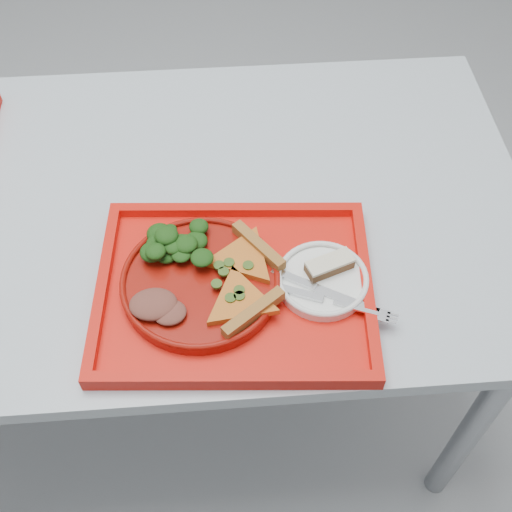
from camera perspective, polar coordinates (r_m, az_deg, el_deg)
name	(u,v)px	position (r m, az deg, el deg)	size (l,w,h in m)	color
ground	(151,387)	(1.84, -9.32, -11.41)	(10.00, 10.00, 0.00)	#97999F
table	(105,233)	(1.27, -13.24, 2.04)	(1.60, 0.80, 0.75)	#AEB8C3
tray_main	(235,291)	(1.06, -1.91, -3.15)	(0.45, 0.35, 0.01)	red
dinner_plate	(201,283)	(1.06, -4.94, -2.42)	(0.26, 0.26, 0.02)	maroon
side_plate	(322,281)	(1.06, 5.91, -2.25)	(0.15, 0.15, 0.01)	white
pizza_slice_a	(240,299)	(1.01, -1.46, -3.87)	(0.13, 0.12, 0.02)	orange
pizza_slice_b	(243,256)	(1.06, -1.14, -0.03)	(0.13, 0.12, 0.02)	orange
salad_heap	(178,240)	(1.07, -6.93, 1.42)	(0.10, 0.09, 0.05)	black
meat_portion	(153,304)	(1.02, -9.11, -4.25)	(0.08, 0.06, 0.02)	brown
dessert_bar	(330,265)	(1.06, 6.55, -0.79)	(0.08, 0.06, 0.02)	#4B2C19
knife	(324,291)	(1.04, 6.09, -3.09)	(0.18, 0.02, 0.01)	silver
fork	(332,302)	(1.03, 6.79, -4.05)	(0.18, 0.02, 0.01)	silver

